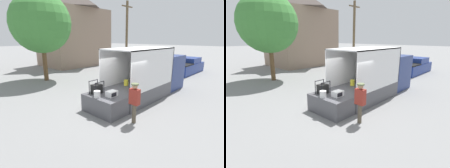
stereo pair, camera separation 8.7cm
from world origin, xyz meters
TOP-DOWN VIEW (x-y plane):
  - ground_plane at (0.00, 0.00)m, footprint 160.00×160.00m
  - box_truck at (3.84, -0.00)m, footprint 6.52×2.17m
  - tailgate_deck at (-0.65, 0.00)m, footprint 1.30×2.06m
  - microwave at (-0.51, -0.33)m, footprint 0.52×0.40m
  - portable_generator at (-0.70, 0.50)m, footprint 0.58×0.51m
  - orange_bucket at (-1.11, 0.04)m, footprint 0.31×0.31m
  - worker_person at (-0.55, -1.69)m, footprint 0.32×0.44m
  - pickup_truck_blue at (12.32, 0.99)m, footprint 5.22×1.86m
  - house_backdrop at (7.82, 14.44)m, footprint 8.38×6.35m
  - utility_pole at (10.48, 7.64)m, footprint 1.80×0.28m
  - street_tree at (0.59, 8.49)m, footprint 4.76×4.76m

SIDE VIEW (x-z plane):
  - ground_plane at x=0.00m, z-range 0.00..0.00m
  - tailgate_deck at x=-0.65m, z-range 0.00..0.88m
  - pickup_truck_blue at x=12.32m, z-range -0.12..1.43m
  - box_truck at x=3.84m, z-range -0.51..2.50m
  - microwave at x=-0.51m, z-range 0.88..1.14m
  - orange_bucket at x=-1.11m, z-range 0.88..1.20m
  - worker_person at x=-0.55m, z-range 0.21..1.97m
  - portable_generator at x=-0.70m, z-range 0.80..1.45m
  - utility_pole at x=10.48m, z-range 0.15..7.75m
  - street_tree at x=0.59m, z-range 1.15..8.24m
  - house_backdrop at x=7.82m, z-range 0.09..9.67m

